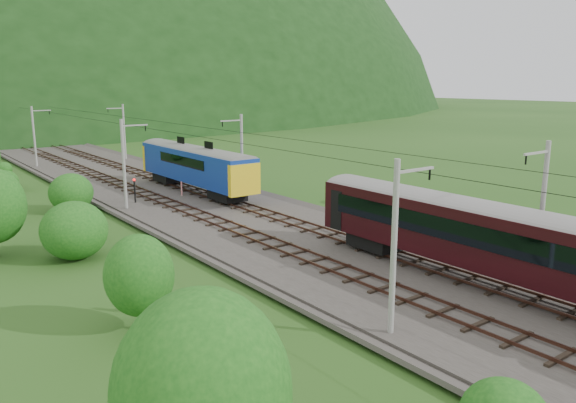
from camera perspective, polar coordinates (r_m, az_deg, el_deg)
ground at (r=31.43m, az=18.15°, el=-10.07°), size 600.00×600.00×0.00m
railbed at (r=37.53m, az=5.55°, el=-5.61°), size 14.00×220.00×0.30m
track_left at (r=35.95m, az=2.72°, el=-6.00°), size 2.40×220.00×0.27m
track_right at (r=39.06m, az=8.16°, el=-4.62°), size 2.40×220.00×0.27m
catenary_left at (r=52.00m, az=-16.27°, el=3.86°), size 2.54×192.28×8.00m
catenary_right at (r=57.45m, az=-4.78°, el=5.05°), size 2.54×192.28×8.00m
overhead_wires at (r=36.03m, az=5.77°, el=4.98°), size 4.83×198.00×0.03m
hazard_post_near at (r=69.05m, az=-16.33°, el=2.99°), size 0.18×0.18×1.70m
hazard_post_far at (r=57.12m, az=-10.75°, el=1.30°), size 0.15×0.15×1.43m
signal at (r=54.69m, az=-15.32°, el=1.29°), size 0.26×0.26×2.32m
vegetation_left at (r=31.65m, az=-19.11°, el=-4.05°), size 13.64×145.05×6.98m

